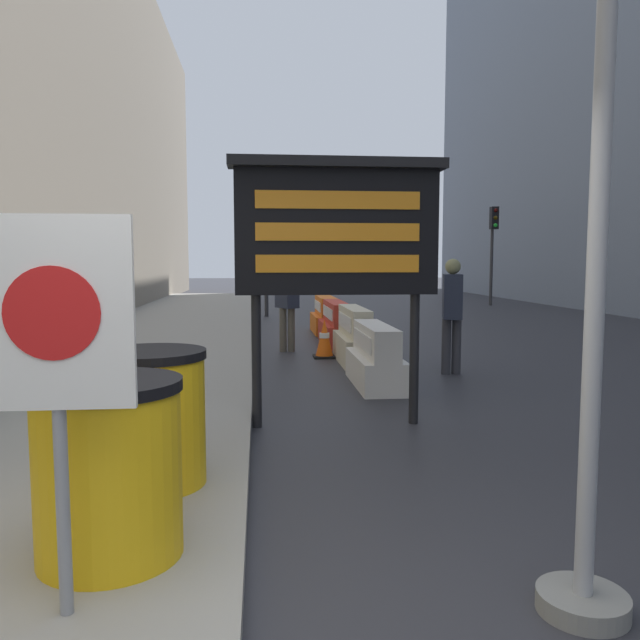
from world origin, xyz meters
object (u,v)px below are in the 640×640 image
(pedestrian_worker, at_px, (287,298))
(pedestrian_passerby, at_px, (452,306))
(barrel_drum_foreground, at_px, (109,468))
(message_board, at_px, (337,231))
(jersey_barrier_red_striped, at_px, (336,325))
(traffic_cone_near, at_px, (324,339))
(jersey_barrier_orange_near, at_px, (326,317))
(barrel_drum_middle, at_px, (151,417))
(jersey_barrier_white, at_px, (376,359))
(traffic_light_far_side, at_px, (493,234))
(traffic_light_near_curb, at_px, (266,235))
(warning_sign, at_px, (55,340))
(jersey_barrier_cream, at_px, (354,339))

(pedestrian_worker, height_order, pedestrian_passerby, pedestrian_passerby)
(barrel_drum_foreground, relative_size, pedestrian_passerby, 0.55)
(message_board, distance_m, jersey_barrier_red_striped, 6.63)
(traffic_cone_near, bearing_deg, jersey_barrier_red_striped, 76.39)
(jersey_barrier_red_striped, height_order, jersey_barrier_orange_near, jersey_barrier_red_striped)
(barrel_drum_middle, bearing_deg, pedestrian_passerby, 52.25)
(jersey_barrier_red_striped, xyz_separation_m, pedestrian_passerby, (1.31, -3.59, 0.65))
(pedestrian_passerby, bearing_deg, message_board, -23.42)
(message_board, bearing_deg, pedestrian_passerby, 52.89)
(barrel_drum_middle, xyz_separation_m, jersey_barrier_orange_near, (2.35, 10.36, -0.24))
(jersey_barrier_white, distance_m, traffic_cone_near, 2.57)
(barrel_drum_foreground, xyz_separation_m, jersey_barrier_red_striped, (2.39, 9.41, -0.24))
(traffic_light_far_side, bearing_deg, jersey_barrier_white, -116.33)
(barrel_drum_middle, bearing_deg, traffic_light_near_curb, 86.14)
(jersey_barrier_white, relative_size, jersey_barrier_orange_near, 1.01)
(traffic_light_near_curb, height_order, traffic_light_far_side, traffic_light_far_side)
(barrel_drum_foreground, height_order, warning_sign, warning_sign)
(jersey_barrier_cream, distance_m, traffic_light_near_curb, 9.24)
(traffic_light_far_side, bearing_deg, barrel_drum_foreground, -116.07)
(jersey_barrier_orange_near, bearing_deg, warning_sign, -101.58)
(jersey_barrier_white, bearing_deg, jersey_barrier_red_striped, 90.00)
(warning_sign, relative_size, traffic_light_far_side, 0.47)
(barrel_drum_foreground, relative_size, traffic_cone_near, 1.38)
(barrel_drum_foreground, xyz_separation_m, jersey_barrier_cream, (2.39, 6.96, -0.21))
(message_board, bearing_deg, traffic_light_near_curb, 92.50)
(jersey_barrier_white, xyz_separation_m, jersey_barrier_orange_near, (-0.00, 6.38, 0.01))
(pedestrian_passerby, bearing_deg, traffic_light_near_curb, -151.46)
(barrel_drum_middle, height_order, jersey_barrier_red_striped, barrel_drum_middle)
(jersey_barrier_cream, distance_m, traffic_cone_near, 0.77)
(jersey_barrier_orange_near, distance_m, traffic_light_near_curb, 5.09)
(barrel_drum_middle, xyz_separation_m, traffic_light_near_curb, (1.00, 14.78, 1.88))
(barrel_drum_foreground, bearing_deg, jersey_barrier_orange_near, 78.20)
(pedestrian_worker, xyz_separation_m, pedestrian_passerby, (2.37, -2.61, 0.02))
(jersey_barrier_cream, xyz_separation_m, traffic_cone_near, (-0.44, 0.63, -0.07))
(warning_sign, height_order, jersey_barrier_orange_near, warning_sign)
(barrel_drum_middle, height_order, jersey_barrier_white, barrel_drum_middle)
(barrel_drum_middle, xyz_separation_m, warning_sign, (-0.11, -1.65, 0.76))
(jersey_barrier_red_striped, distance_m, jersey_barrier_orange_near, 2.03)
(warning_sign, distance_m, jersey_barrier_cream, 7.98)
(traffic_cone_near, relative_size, pedestrian_passerby, 0.40)
(jersey_barrier_orange_near, bearing_deg, traffic_cone_near, -96.52)
(traffic_light_far_side, distance_m, pedestrian_worker, 14.26)
(barrel_drum_foreground, height_order, traffic_cone_near, barrel_drum_foreground)
(traffic_light_near_curb, relative_size, pedestrian_worker, 2.00)
(jersey_barrier_white, xyz_separation_m, jersey_barrier_red_striped, (0.00, 4.35, 0.01))
(jersey_barrier_cream, xyz_separation_m, traffic_light_near_curb, (-1.36, 8.90, 2.09))
(pedestrian_worker, bearing_deg, traffic_light_near_curb, 152.48)
(message_board, distance_m, traffic_light_far_side, 18.67)
(pedestrian_passerby, bearing_deg, warning_sign, -16.89)
(barrel_drum_middle, distance_m, jersey_barrier_cream, 6.34)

